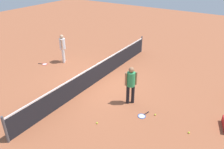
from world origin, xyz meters
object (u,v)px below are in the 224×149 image
object	(u,v)px
tennis_ball_stray_left	(155,115)
tennis_ball_near_player	(189,133)
tennis_racket_far_player	(44,64)
player_far_side	(63,46)
tennis_racket_near_player	(142,116)
player_near_side	(131,82)
tennis_ball_baseline	(128,75)
tennis_ball_by_net	(97,123)

from	to	relation	value
tennis_ball_stray_left	tennis_ball_near_player	bearing A→B (deg)	-102.20
tennis_racket_far_player	tennis_ball_stray_left	distance (m)	7.53
player_far_side	tennis_racket_near_player	bearing A→B (deg)	-108.99
player_near_side	tennis_racket_far_player	size ratio (longest dim) A/B	2.81
player_near_side	tennis_ball_near_player	distance (m)	2.91
tennis_ball_baseline	tennis_racket_far_player	bearing A→B (deg)	107.09
player_far_side	tennis_ball_by_net	world-z (taller)	player_far_side
tennis_ball_by_net	tennis_ball_stray_left	xyz separation A→B (m)	(1.68, -1.63, 0.00)
tennis_ball_by_net	tennis_ball_baseline	size ratio (longest dim) A/B	1.00
player_near_side	player_far_side	distance (m)	5.70
tennis_ball_near_player	tennis_ball_stray_left	size ratio (longest dim) A/B	1.00
tennis_racket_near_player	tennis_ball_near_player	bearing A→B (deg)	-89.34
player_far_side	tennis_racket_near_player	xyz separation A→B (m)	(-2.18, -6.33, -1.00)
player_far_side	tennis_ball_stray_left	world-z (taller)	player_far_side
tennis_racket_far_player	tennis_ball_baseline	world-z (taller)	tennis_ball_baseline
tennis_racket_far_player	tennis_ball_by_net	distance (m)	6.40
tennis_ball_near_player	tennis_ball_baseline	distance (m)	4.88
tennis_ball_near_player	tennis_ball_stray_left	distance (m)	1.45
tennis_racket_near_player	tennis_ball_stray_left	size ratio (longest dim) A/B	9.20
tennis_ball_stray_left	player_near_side	bearing A→B (deg)	79.83
tennis_racket_far_player	tennis_ball_near_player	bearing A→B (deg)	-97.96
tennis_ball_near_player	tennis_ball_baseline	xyz separation A→B (m)	(2.73, 4.04, 0.00)
tennis_ball_baseline	tennis_ball_stray_left	size ratio (longest dim) A/B	1.00
tennis_ball_by_net	tennis_ball_baseline	distance (m)	4.22
player_far_side	tennis_racket_far_player	distance (m)	1.54
tennis_ball_baseline	player_far_side	bearing A→B (deg)	97.98
player_far_side	tennis_ball_baseline	bearing A→B (deg)	-82.02
player_near_side	tennis_ball_by_net	size ratio (longest dim) A/B	25.76
player_near_side	tennis_ball_stray_left	size ratio (longest dim) A/B	25.76
tennis_racket_near_player	tennis_racket_far_player	world-z (taller)	same
tennis_ball_by_net	tennis_ball_baseline	world-z (taller)	same
player_near_side	tennis_ball_stray_left	bearing A→B (deg)	-100.17
tennis_racket_far_player	tennis_ball_baseline	size ratio (longest dim) A/B	9.18
player_near_side	tennis_ball_baseline	bearing A→B (deg)	31.42
player_near_side	tennis_racket_near_player	world-z (taller)	player_near_side
tennis_racket_far_player	tennis_ball_by_net	bearing A→B (deg)	-114.14
tennis_ball_by_net	player_far_side	bearing A→B (deg)	55.33
tennis_ball_stray_left	tennis_racket_near_player	bearing A→B (deg)	128.70
player_near_side	tennis_ball_by_net	bearing A→B (deg)	169.23
tennis_racket_far_player	player_near_side	bearing A→B (deg)	-96.51
tennis_racket_far_player	tennis_ball_near_player	distance (m)	8.98
player_near_side	tennis_racket_near_player	bearing A→B (deg)	-122.83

